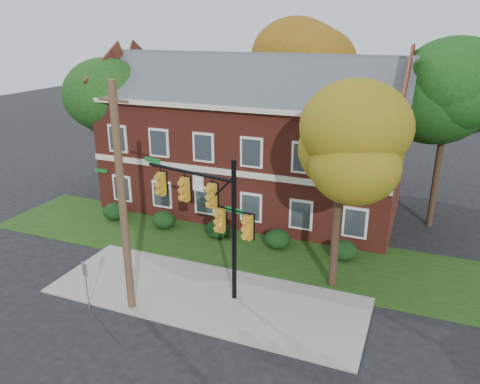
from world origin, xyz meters
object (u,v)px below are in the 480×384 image
at_px(hedge_right, 278,239).
at_px(hedge_far_right, 343,250).
at_px(tree_near_right, 347,145).
at_px(hedge_left, 164,220).
at_px(sign_post, 86,278).
at_px(utility_pole, 122,202).
at_px(hedge_center, 218,229).
at_px(tree_far_rear, 307,61).
at_px(apartment_building, 252,132).
at_px(tree_left_rear, 110,99).
at_px(tree_right_rear, 456,88).
at_px(traffic_signal, 212,211).
at_px(hedge_far_left, 114,211).

bearing_deg(hedge_right, hedge_far_right, 0.00).
relative_size(hedge_far_right, tree_near_right, 0.16).
xyz_separation_m(hedge_left, sign_post, (1.38, -8.44, 0.95)).
height_order(hedge_left, hedge_far_right, same).
bearing_deg(utility_pole, hedge_right, 73.97).
height_order(hedge_center, tree_far_rear, tree_far_rear).
height_order(hedge_far_right, tree_far_rear, tree_far_rear).
height_order(hedge_left, hedge_right, same).
distance_m(apartment_building, hedge_far_right, 9.82).
bearing_deg(tree_left_rear, hedge_right, -17.37).
height_order(tree_right_rear, traffic_signal, tree_right_rear).
xyz_separation_m(hedge_far_left, utility_pole, (6.50, -7.70, 4.28)).
xyz_separation_m(hedge_right, tree_left_rear, (-13.23, 4.14, 6.16)).
distance_m(apartment_building, utility_pole, 12.96).
bearing_deg(apartment_building, sign_post, -98.81).
relative_size(hedge_left, sign_post, 0.64).
relative_size(traffic_signal, utility_pole, 0.67).
distance_m(tree_near_right, traffic_signal, 6.23).
height_order(tree_near_right, utility_pole, utility_pole).
height_order(hedge_left, tree_left_rear, tree_left_rear).
height_order(hedge_center, tree_near_right, tree_near_right).
bearing_deg(tree_right_rear, hedge_far_left, -161.55).
bearing_deg(tree_far_rear, traffic_signal, -87.35).
height_order(tree_left_rear, traffic_signal, tree_left_rear).
height_order(hedge_right, tree_left_rear, tree_left_rear).
relative_size(hedge_far_left, traffic_signal, 0.22).
bearing_deg(traffic_signal, utility_pole, -127.12).
bearing_deg(hedge_far_right, hedge_left, 180.00).
bearing_deg(tree_left_rear, hedge_center, -23.04).
height_order(hedge_left, tree_far_rear, tree_far_rear).
bearing_deg(apartment_building, utility_pole, -92.21).
relative_size(hedge_center, hedge_right, 1.00).
distance_m(apartment_building, tree_far_rear, 8.84).
xyz_separation_m(apartment_building, traffic_signal, (2.19, -10.57, -1.04)).
distance_m(apartment_building, traffic_signal, 10.84).
distance_m(tree_near_right, tree_left_rear, 18.33).
distance_m(hedge_left, tree_far_rear, 16.25).
height_order(hedge_far_right, tree_right_rear, tree_right_rear).
bearing_deg(hedge_left, hedge_far_right, 0.00).
bearing_deg(hedge_far_right, hedge_far_left, 180.00).
relative_size(tree_far_rear, utility_pole, 1.22).
xyz_separation_m(tree_left_rear, utility_pole, (9.23, -11.84, -1.87)).
distance_m(hedge_far_right, tree_right_rear, 10.66).
relative_size(hedge_left, utility_pole, 0.15).
bearing_deg(tree_left_rear, utility_pole, -52.06).
xyz_separation_m(hedge_center, hedge_right, (3.50, 0.00, 0.00)).
relative_size(hedge_far_left, tree_near_right, 0.16).
distance_m(hedge_far_left, sign_post, 9.80).
distance_m(tree_far_rear, utility_pole, 21.26).
height_order(hedge_far_right, sign_post, sign_post).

